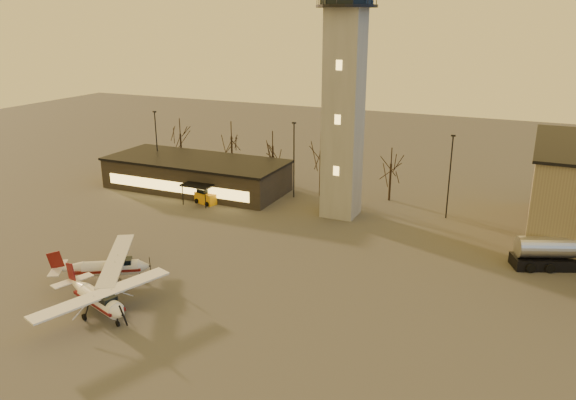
{
  "coord_description": "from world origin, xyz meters",
  "views": [
    {
      "loc": [
        20.78,
        -31.74,
        22.91
      ],
      "look_at": [
        0.61,
        13.0,
        6.96
      ],
      "focal_mm": 35.0,
      "sensor_mm": 36.0,
      "label": 1
    }
  ],
  "objects_px": {
    "fuel_truck": "(558,255)",
    "terminal": "(196,174)",
    "cessna_front": "(101,304)",
    "cessna_rear": "(113,270)",
    "control_tower": "(345,79)",
    "service_cart": "(206,198)"
  },
  "relations": [
    {
      "from": "cessna_front",
      "to": "cessna_rear",
      "type": "distance_m",
      "value": 6.36
    },
    {
      "from": "control_tower",
      "to": "fuel_truck",
      "type": "height_order",
      "value": "control_tower"
    },
    {
      "from": "control_tower",
      "to": "terminal",
      "type": "relative_size",
      "value": 1.28
    },
    {
      "from": "terminal",
      "to": "control_tower",
      "type": "bearing_deg",
      "value": -5.15
    },
    {
      "from": "cessna_front",
      "to": "control_tower",
      "type": "bearing_deg",
      "value": 92.13
    },
    {
      "from": "control_tower",
      "to": "service_cart",
      "type": "height_order",
      "value": "control_tower"
    },
    {
      "from": "cessna_rear",
      "to": "fuel_truck",
      "type": "bearing_deg",
      "value": -3.05
    },
    {
      "from": "cessna_rear",
      "to": "service_cart",
      "type": "height_order",
      "value": "cessna_rear"
    },
    {
      "from": "cessna_front",
      "to": "fuel_truck",
      "type": "distance_m",
      "value": 41.93
    },
    {
      "from": "cessna_rear",
      "to": "terminal",
      "type": "bearing_deg",
      "value": 76.76
    },
    {
      "from": "cessna_front",
      "to": "cessna_rear",
      "type": "xyz_separation_m",
      "value": [
        -3.45,
        5.34,
        0.01
      ]
    },
    {
      "from": "cessna_rear",
      "to": "fuel_truck",
      "type": "distance_m",
      "value": 41.94
    },
    {
      "from": "fuel_truck",
      "to": "terminal",
      "type": "bearing_deg",
      "value": 147.57
    },
    {
      "from": "cessna_front",
      "to": "fuel_truck",
      "type": "relative_size",
      "value": 1.31
    },
    {
      "from": "control_tower",
      "to": "cessna_rear",
      "type": "bearing_deg",
      "value": -116.28
    },
    {
      "from": "terminal",
      "to": "service_cart",
      "type": "height_order",
      "value": "terminal"
    },
    {
      "from": "control_tower",
      "to": "terminal",
      "type": "bearing_deg",
      "value": 174.85
    },
    {
      "from": "control_tower",
      "to": "terminal",
      "type": "distance_m",
      "value": 26.24
    },
    {
      "from": "control_tower",
      "to": "fuel_truck",
      "type": "distance_m",
      "value": 29.04
    },
    {
      "from": "cessna_front",
      "to": "service_cart",
      "type": "relative_size",
      "value": 3.46
    },
    {
      "from": "cessna_front",
      "to": "cessna_rear",
      "type": "bearing_deg",
      "value": 141.62
    },
    {
      "from": "control_tower",
      "to": "service_cart",
      "type": "relative_size",
      "value": 9.77
    }
  ]
}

